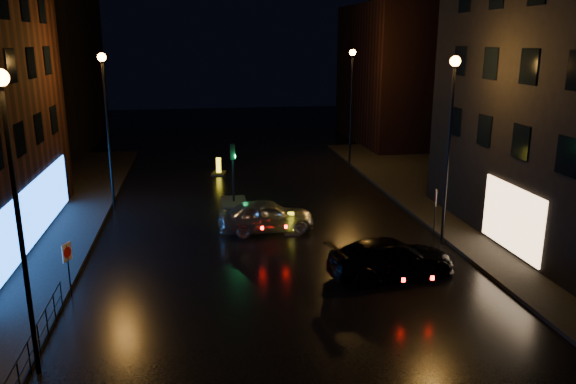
% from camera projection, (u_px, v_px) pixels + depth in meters
% --- Properties ---
extents(ground, '(120.00, 120.00, 0.00)m').
position_uv_depth(ground, '(298.00, 317.00, 18.91)').
color(ground, black).
rests_on(ground, ground).
extents(pavement_right, '(12.00, 44.00, 0.15)m').
position_uv_depth(pavement_right, '(539.00, 221.00, 28.69)').
color(pavement_right, black).
rests_on(pavement_right, ground).
extents(building_far_left, '(8.00, 16.00, 14.00)m').
position_uv_depth(building_far_left, '(41.00, 64.00, 47.89)').
color(building_far_left, black).
rests_on(building_far_left, ground).
extents(building_far_right, '(8.00, 14.00, 12.00)m').
position_uv_depth(building_far_right, '(400.00, 74.00, 50.13)').
color(building_far_right, black).
rests_on(building_far_right, ground).
extents(street_lamp_lnear, '(0.44, 0.44, 8.37)m').
position_uv_depth(street_lamp_lnear, '(13.00, 181.00, 14.33)').
color(street_lamp_lnear, black).
rests_on(street_lamp_lnear, ground).
extents(street_lamp_lfar, '(0.44, 0.44, 8.37)m').
position_uv_depth(street_lamp_lfar, '(106.00, 108.00, 29.56)').
color(street_lamp_lfar, black).
rests_on(street_lamp_lfar, ground).
extents(street_lamp_rnear, '(0.44, 0.44, 8.37)m').
position_uv_depth(street_lamp_rnear, '(451.00, 122.00, 24.37)').
color(street_lamp_rnear, black).
rests_on(street_lamp_rnear, ground).
extents(street_lamp_rfar, '(0.44, 0.44, 8.37)m').
position_uv_depth(street_lamp_rfar, '(352.00, 90.00, 39.60)').
color(street_lamp_rfar, black).
rests_on(street_lamp_rfar, ground).
extents(traffic_signal, '(1.40, 2.40, 3.45)m').
position_uv_depth(traffic_signal, '(234.00, 195.00, 31.92)').
color(traffic_signal, black).
rests_on(traffic_signal, ground).
extents(guard_railing, '(0.05, 6.04, 1.00)m').
position_uv_depth(guard_railing, '(38.00, 331.00, 16.52)').
color(guard_railing, black).
rests_on(guard_railing, ground).
extents(silver_hatchback, '(4.71, 2.13, 1.57)m').
position_uv_depth(silver_hatchback, '(266.00, 216.00, 27.19)').
color(silver_hatchback, '#AAAEB2').
rests_on(silver_hatchback, ground).
extents(dark_sedan, '(5.30, 2.66, 1.48)m').
position_uv_depth(dark_sedan, '(391.00, 258.00, 22.04)').
color(dark_sedan, black).
rests_on(dark_sedan, ground).
extents(bollard_near, '(0.76, 1.14, 1.00)m').
position_uv_depth(bollard_near, '(291.00, 228.00, 27.18)').
color(bollard_near, black).
rests_on(bollard_near, ground).
extents(bollard_far, '(1.13, 1.46, 1.14)m').
position_uv_depth(bollard_far, '(219.00, 170.00, 38.91)').
color(bollard_far, black).
rests_on(bollard_far, ground).
extents(road_sign_left, '(0.24, 0.46, 2.02)m').
position_uv_depth(road_sign_left, '(67.00, 257.00, 20.11)').
color(road_sign_left, black).
rests_on(road_sign_left, ground).
extents(road_sign_right, '(0.24, 0.51, 2.18)m').
position_uv_depth(road_sign_right, '(436.00, 202.00, 26.49)').
color(road_sign_right, black).
rests_on(road_sign_right, ground).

